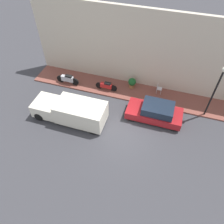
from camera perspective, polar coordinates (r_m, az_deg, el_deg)
ground_plane at (r=15.05m, az=3.21°, el=-5.51°), size 60.00×60.00×0.00m
sidewalk at (r=17.86m, az=6.83°, el=5.00°), size 2.22×17.78×0.10m
building_facade at (r=17.03m, az=8.74°, el=15.44°), size 0.30×17.78×6.27m
parked_car at (r=15.74m, az=11.22°, el=0.03°), size 1.75×3.90×1.33m
delivery_van at (r=15.54m, az=-10.78°, el=0.37°), size 1.86×5.24×1.60m
motorcycle_red at (r=17.72m, az=-1.48°, el=6.88°), size 0.30×1.79×0.73m
scooter_silver at (r=18.63m, az=-11.51°, el=8.44°), size 0.30×1.95×0.85m
streetlamp at (r=15.67m, az=25.77°, el=6.22°), size 0.33×0.33×4.13m
potted_plant at (r=17.96m, az=5.27°, el=7.64°), size 0.63×0.63×0.88m
cafe_chair at (r=17.78m, az=12.06°, el=6.16°), size 0.40×0.40×0.80m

